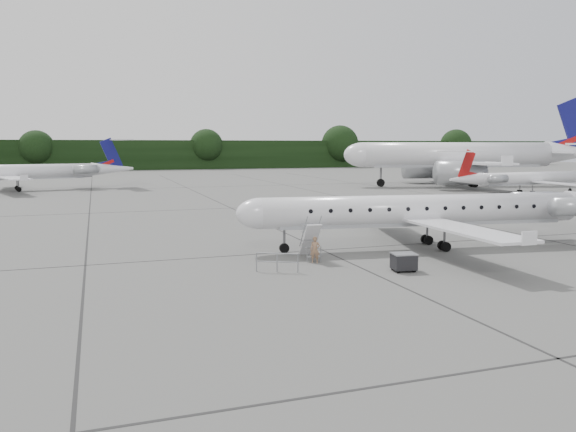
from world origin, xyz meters
name	(u,v)px	position (x,y,z in m)	size (l,w,h in m)	color
ground	(429,261)	(0.00, 0.00, 0.00)	(320.00, 320.00, 0.00)	#62625F
treeline	(164,155)	(0.00, 130.00, 4.00)	(260.00, 4.00, 8.00)	black
main_regional_jet	(423,195)	(1.79, 3.66, 3.45)	(26.89, 19.36, 6.90)	silver
airstair	(310,241)	(-6.30, 2.70, 1.08)	(0.85, 2.08, 2.16)	silver
passenger	(315,250)	(-6.46, 1.53, 0.76)	(0.55, 0.36, 1.51)	#88654A
safety_railing	(277,263)	(-9.19, 0.03, 0.50)	(2.20, 0.08, 1.00)	gray
baggage_cart	(404,262)	(-2.82, -1.95, 0.52)	(1.19, 0.96, 1.03)	black
bg_narrowbody	(456,142)	(37.34, 50.10, 7.06)	(39.31, 28.30, 14.11)	silver
bg_regional_left	(8,165)	(-29.84, 62.19, 3.84)	(29.26, 21.07, 7.68)	silver
bg_regional_right	(532,172)	(38.09, 34.07, 3.00)	(22.88, 16.47, 6.00)	silver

